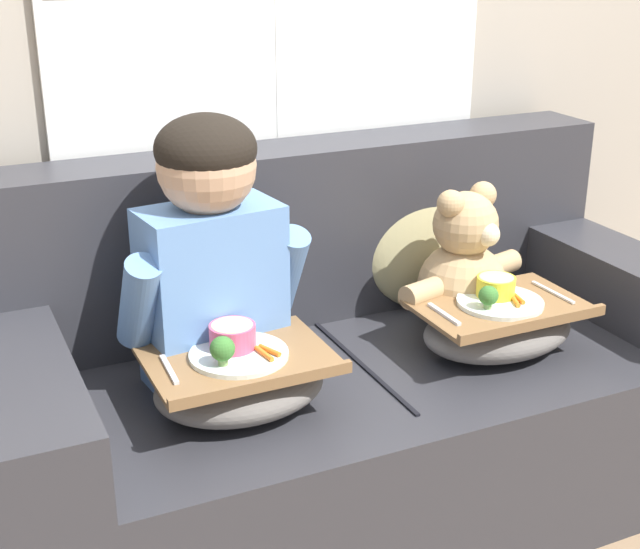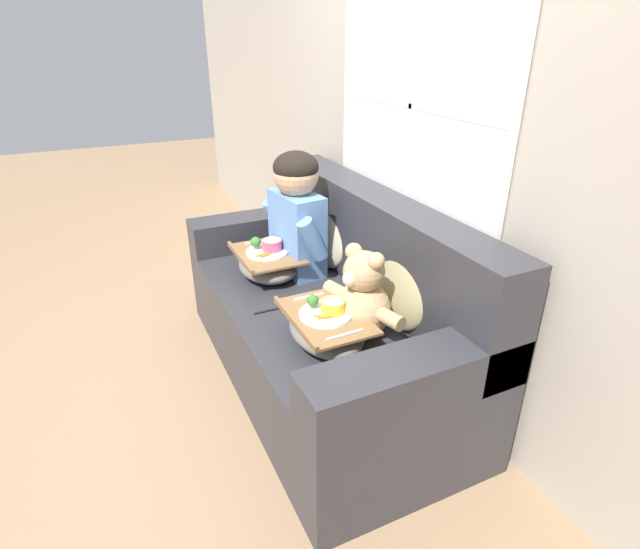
% 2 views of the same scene
% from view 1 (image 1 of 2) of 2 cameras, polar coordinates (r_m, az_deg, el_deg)
% --- Properties ---
extents(ground_plane, '(14.00, 14.00, 0.00)m').
position_cam_1_polar(ground_plane, '(2.65, 1.97, -14.52)').
color(ground_plane, '#8E7051').
extents(wall_back_with_window, '(8.00, 0.08, 2.60)m').
position_cam_1_polar(wall_back_with_window, '(2.64, -3.07, 15.94)').
color(wall_back_with_window, '#A89E8E').
rests_on(wall_back_with_window, ground_plane).
extents(couch, '(1.92, 0.90, 0.98)m').
position_cam_1_polar(couch, '(2.51, 1.39, -7.14)').
color(couch, '#2D2D33').
rests_on(couch, ground_plane).
extents(throw_pillow_behind_child, '(0.42, 0.20, 0.43)m').
position_cam_1_polar(throw_pillow_behind_child, '(2.42, -8.46, -0.25)').
color(throw_pillow_behind_child, '#C1B293').
rests_on(throw_pillow_behind_child, couch).
extents(throw_pillow_behind_teddy, '(0.41, 0.20, 0.43)m').
position_cam_1_polar(throw_pillow_behind_teddy, '(2.70, 6.66, 2.18)').
color(throw_pillow_behind_teddy, tan).
rests_on(throw_pillow_behind_teddy, couch).
extents(child_figure, '(0.50, 0.26, 0.68)m').
position_cam_1_polar(child_figure, '(2.17, -7.04, 2.20)').
color(child_figure, '#5B84BC').
rests_on(child_figure, couch).
extents(teddy_bear, '(0.45, 0.33, 0.42)m').
position_cam_1_polar(teddy_bear, '(2.54, 9.22, 0.32)').
color(teddy_bear, tan).
rests_on(teddy_bear, couch).
extents(lap_tray_child, '(0.43, 0.33, 0.22)m').
position_cam_1_polar(lap_tray_child, '(2.13, -5.17, -6.76)').
color(lap_tray_child, slate).
rests_on(lap_tray_child, child_figure).
extents(lap_tray_teddy, '(0.45, 0.31, 0.22)m').
position_cam_1_polar(lap_tray_teddy, '(2.45, 11.32, -3.23)').
color(lap_tray_teddy, slate).
rests_on(lap_tray_teddy, teddy_bear).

